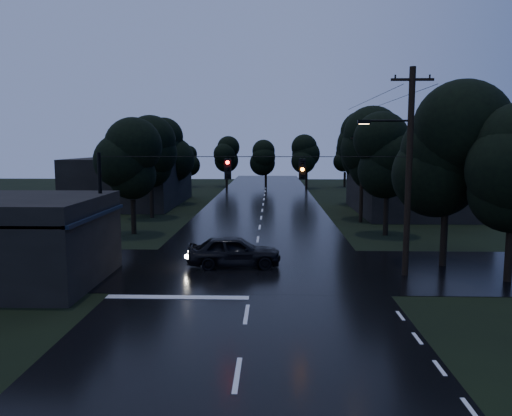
{
  "coord_description": "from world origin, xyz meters",
  "views": [
    {
      "loc": [
        0.94,
        -13.12,
        6.37
      ],
      "look_at": [
        0.07,
        13.9,
        2.93
      ],
      "focal_mm": 35.0,
      "sensor_mm": 36.0,
      "label": 1
    }
  ],
  "objects": [
    {
      "name": "tree_left_a",
      "position": [
        -9.0,
        22.0,
        5.24
      ],
      "size": [
        3.92,
        3.92,
        8.26
      ],
      "color": "black",
      "rests_on": "ground"
    },
    {
      "name": "tree_right_a",
      "position": [
        9.0,
        22.0,
        5.62
      ],
      "size": [
        4.2,
        4.2,
        8.85
      ],
      "color": "black",
      "rests_on": "ground"
    },
    {
      "name": "car",
      "position": [
        -1.03,
        12.46,
        0.83
      ],
      "size": [
        5.02,
        2.32,
        1.66
      ],
      "primitive_type": "imported",
      "rotation": [
        0.0,
        0.0,
        1.64
      ],
      "color": "black",
      "rests_on": "ground"
    },
    {
      "name": "anchor_pole_left",
      "position": [
        -7.5,
        11.0,
        3.0
      ],
      "size": [
        0.18,
        0.18,
        6.0
      ],
      "primitive_type": "cylinder",
      "color": "black",
      "rests_on": "ground"
    },
    {
      "name": "main_road",
      "position": [
        0.0,
        30.0,
        0.0
      ],
      "size": [
        12.0,
        120.0,
        0.02
      ],
      "primitive_type": "cube",
      "color": "black",
      "rests_on": "ground"
    },
    {
      "name": "tree_right_c",
      "position": [
        10.2,
        40.0,
        6.37
      ],
      "size": [
        4.76,
        4.76,
        10.03
      ],
      "color": "black",
      "rests_on": "ground"
    },
    {
      "name": "cross_street",
      "position": [
        0.0,
        12.0,
        0.0
      ],
      "size": [
        60.0,
        9.0,
        0.02
      ],
      "primitive_type": "cube",
      "color": "black",
      "rests_on": "ground"
    },
    {
      "name": "tree_corner_near",
      "position": [
        10.0,
        13.0,
        5.99
      ],
      "size": [
        4.48,
        4.48,
        9.44
      ],
      "color": "black",
      "rests_on": "ground"
    },
    {
      "name": "building_far_left",
      "position": [
        -14.0,
        40.0,
        2.5
      ],
      "size": [
        10.0,
        16.0,
        5.0
      ],
      "primitive_type": "cube",
      "color": "black",
      "rests_on": "ground"
    },
    {
      "name": "tree_left_b",
      "position": [
        -9.6,
        30.0,
        5.62
      ],
      "size": [
        4.2,
        4.2,
        8.85
      ],
      "color": "black",
      "rests_on": "ground"
    },
    {
      "name": "utility_pole_main",
      "position": [
        7.41,
        11.0,
        5.26
      ],
      "size": [
        3.5,
        0.3,
        10.0
      ],
      "color": "black",
      "rests_on": "ground"
    },
    {
      "name": "ground",
      "position": [
        0.0,
        0.0,
        0.0
      ],
      "size": [
        160.0,
        160.0,
        0.0
      ],
      "primitive_type": "plane",
      "color": "black",
      "rests_on": "ground"
    },
    {
      "name": "tree_left_c",
      "position": [
        -10.2,
        40.0,
        5.99
      ],
      "size": [
        4.48,
        4.48,
        9.44
      ],
      "color": "black",
      "rests_on": "ground"
    },
    {
      "name": "building_far_right",
      "position": [
        14.0,
        34.0,
        2.2
      ],
      "size": [
        10.0,
        14.0,
        4.4
      ],
      "primitive_type": "cube",
      "color": "black",
      "rests_on": "ground"
    },
    {
      "name": "tree_right_b",
      "position": [
        9.6,
        30.0,
        5.99
      ],
      "size": [
        4.48,
        4.48,
        9.44
      ],
      "color": "black",
      "rests_on": "ground"
    },
    {
      "name": "span_signals",
      "position": [
        0.56,
        10.99,
        5.24
      ],
      "size": [
        15.0,
        0.37,
        1.12
      ],
      "color": "black",
      "rests_on": "ground"
    },
    {
      "name": "utility_pole_far",
      "position": [
        8.3,
        28.0,
        3.88
      ],
      "size": [
        2.0,
        0.3,
        7.5
      ],
      "color": "black",
      "rests_on": "ground"
    }
  ]
}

